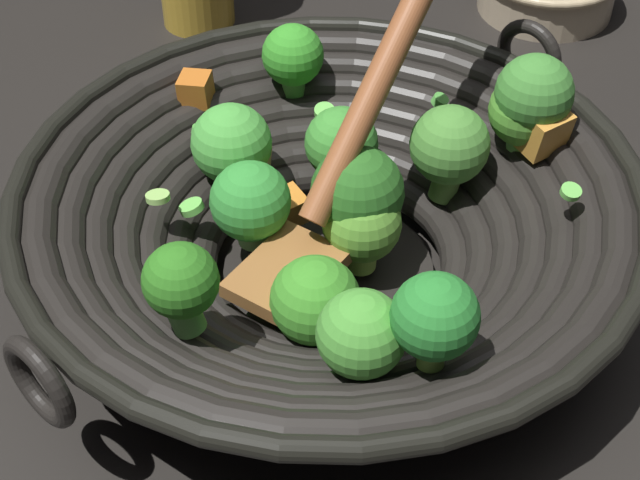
{
  "coord_description": "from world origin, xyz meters",
  "views": [
    {
      "loc": [
        -0.05,
        0.46,
        0.46
      ],
      "look_at": [
        0.01,
        -0.01,
        0.03
      ],
      "focal_mm": 54.93,
      "sensor_mm": 36.0,
      "label": 1
    }
  ],
  "objects": [
    {
      "name": "wok",
      "position": [
        -0.0,
        -0.0,
        0.06
      ],
      "size": [
        0.4,
        0.4,
        0.24
      ],
      "color": "black",
      "rests_on": "ground"
    },
    {
      "name": "ground_plane",
      "position": [
        0.0,
        0.0,
        0.0
      ],
      "size": [
        4.0,
        4.0,
        0.0
      ],
      "primitive_type": "plane",
      "color": "black"
    }
  ]
}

